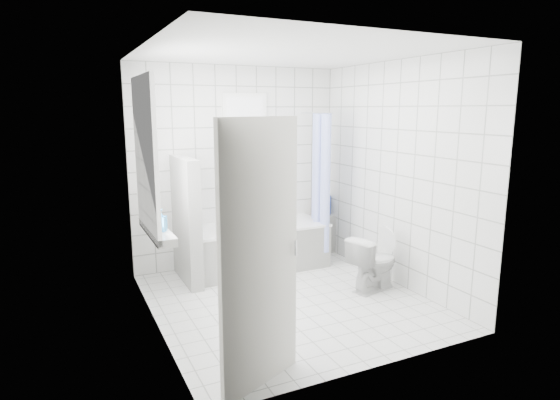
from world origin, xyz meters
TOP-DOWN VIEW (x-y plane):
  - ground at (0.00, 0.00)m, footprint 3.00×3.00m
  - ceiling at (0.00, 0.00)m, footprint 3.00×3.00m
  - wall_back at (0.00, 1.50)m, footprint 2.80×0.02m
  - wall_front at (0.00, -1.50)m, footprint 2.80×0.02m
  - wall_left at (-1.40, 0.00)m, footprint 0.02×3.00m
  - wall_right at (1.40, 0.00)m, footprint 0.02×3.00m
  - window_left at (-1.35, 0.30)m, footprint 0.01×0.90m
  - window_back at (0.10, 1.46)m, footprint 0.50×0.01m
  - window_sill at (-1.31, 0.30)m, footprint 0.18×1.02m
  - door at (-0.89, -1.31)m, footprint 0.74×0.37m
  - bathtub at (0.13, 1.12)m, footprint 1.77×0.77m
  - partition_wall at (-0.82, 1.07)m, footprint 0.15×0.85m
  - tiled_ledge at (1.29, 1.38)m, footprint 0.40×0.24m
  - toilet at (1.03, -0.13)m, footprint 0.69×0.50m
  - curtain_rod at (0.95, 1.10)m, footprint 0.02×0.80m
  - shower_curtain at (0.95, 0.97)m, footprint 0.14×0.48m
  - tub_faucet at (0.23, 1.46)m, footprint 0.18×0.06m
  - sill_bottles at (-1.30, 0.33)m, footprint 0.18×0.61m
  - ledge_bottles at (1.28, 1.36)m, footprint 0.17×0.17m

SIDE VIEW (x-z plane):
  - ground at x=0.00m, z-range 0.00..0.00m
  - tiled_ledge at x=1.29m, z-range 0.00..0.55m
  - bathtub at x=0.13m, z-range 0.00..0.58m
  - toilet at x=1.03m, z-range 0.00..0.64m
  - ledge_bottles at x=1.28m, z-range 0.54..0.81m
  - partition_wall at x=-0.82m, z-range 0.00..1.50m
  - tub_faucet at x=0.23m, z-range 0.82..0.88m
  - window_sill at x=-1.31m, z-range 0.82..0.90m
  - door at x=-0.89m, z-range 0.00..2.00m
  - sill_bottles at x=-1.30m, z-range 0.87..1.15m
  - shower_curtain at x=0.95m, z-range 0.21..1.99m
  - wall_back at x=0.00m, z-range 0.00..2.60m
  - wall_front at x=0.00m, z-range 0.00..2.60m
  - wall_left at x=-1.40m, z-range 0.00..2.60m
  - wall_right at x=1.40m, z-range 0.00..2.60m
  - window_left at x=-1.35m, z-range 0.90..2.30m
  - window_back at x=0.10m, z-range 1.70..2.20m
  - curtain_rod at x=0.95m, z-range 1.99..2.01m
  - ceiling at x=0.00m, z-range 2.60..2.60m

